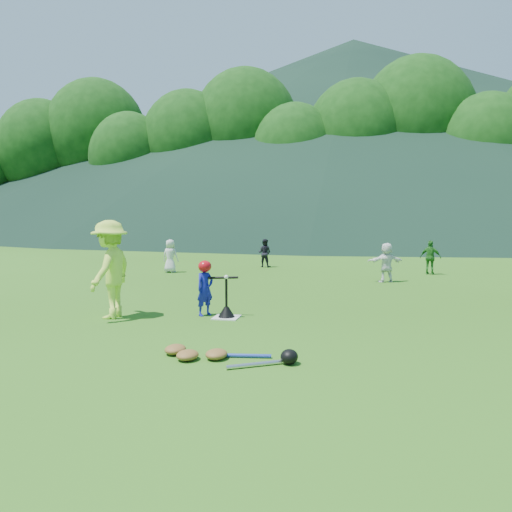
{
  "coord_description": "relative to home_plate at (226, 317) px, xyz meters",
  "views": [
    {
      "loc": [
        2.38,
        -8.48,
        1.88
      ],
      "look_at": [
        0.0,
        2.5,
        0.9
      ],
      "focal_mm": 35.0,
      "sensor_mm": 36.0,
      "label": 1
    }
  ],
  "objects": [
    {
      "name": "adult_coach",
      "position": [
        -2.03,
        -0.41,
        0.86
      ],
      "size": [
        0.66,
        1.13,
        1.75
      ],
      "primitive_type": "imported",
      "rotation": [
        0.0,
        0.0,
        -1.57
      ],
      "color": "#CBF347",
      "rests_on": "ground"
    },
    {
      "name": "batting_tee",
      "position": [
        0.0,
        0.0,
        0.12
      ],
      "size": [
        0.3,
        0.3,
        0.68
      ],
      "color": "black",
      "rests_on": "home_plate"
    },
    {
      "name": "equipment_pile",
      "position": [
        0.55,
        -2.46,
        0.06
      ],
      "size": [
        1.8,
        0.7,
        0.19
      ],
      "color": "olive",
      "rests_on": "ground"
    },
    {
      "name": "tree_line",
      "position": [
        0.2,
        33.83,
        8.2
      ],
      "size": [
        70.04,
        11.4,
        14.82
      ],
      "color": "#382314",
      "rests_on": "ground"
    },
    {
      "name": "fielder_b",
      "position": [
        -0.96,
        8.32,
        0.48
      ],
      "size": [
        0.53,
        0.44,
        0.97
      ],
      "primitive_type": "imported",
      "rotation": [
        0.0,
        0.0,
        2.97
      ],
      "color": "black",
      "rests_on": "ground"
    },
    {
      "name": "batter_gear",
      "position": [
        -0.42,
        0.13,
        0.88
      ],
      "size": [
        0.73,
        0.26,
        0.35
      ],
      "color": "#B60C14",
      "rests_on": "ground"
    },
    {
      "name": "distant_hills",
      "position": [
        -7.63,
        81.81,
        14.97
      ],
      "size": [
        155.0,
        140.0,
        32.0
      ],
      "color": "black",
      "rests_on": "ground"
    },
    {
      "name": "baseball",
      "position": [
        0.0,
        0.0,
        0.73
      ],
      "size": [
        0.08,
        0.08,
        0.08
      ],
      "primitive_type": "sphere",
      "color": "white",
      "rests_on": "batting_tee"
    },
    {
      "name": "fielder_a",
      "position": [
        -3.55,
        6.17,
        0.51
      ],
      "size": [
        0.53,
        0.37,
        1.04
      ],
      "primitive_type": "imported",
      "rotation": [
        0.0,
        0.0,
        3.06
      ],
      "color": "silver",
      "rests_on": "ground"
    },
    {
      "name": "batter_child",
      "position": [
        -0.44,
        0.13,
        0.48
      ],
      "size": [
        0.39,
        0.43,
        0.99
      ],
      "primitive_type": "imported",
      "rotation": [
        0.0,
        0.0,
        1.0
      ],
      "color": "#151990",
      "rests_on": "ground"
    },
    {
      "name": "home_plate",
      "position": [
        0.0,
        0.0,
        0.0
      ],
      "size": [
        0.45,
        0.45,
        0.02
      ],
      "primitive_type": "cube",
      "color": "silver",
      "rests_on": "ground"
    },
    {
      "name": "fielder_d",
      "position": [
        2.99,
        5.37,
        0.53
      ],
      "size": [
        1.04,
        0.68,
        1.07
      ],
      "primitive_type": "imported",
      "rotation": [
        0.0,
        0.0,
        3.54
      ],
      "color": "white",
      "rests_on": "ground"
    },
    {
      "name": "outfield_fence",
      "position": [
        0.0,
        28.0,
        0.69
      ],
      "size": [
        70.07,
        0.08,
        1.33
      ],
      "color": "gray",
      "rests_on": "ground"
    },
    {
      "name": "fielder_c",
      "position": [
        4.37,
        7.39,
        0.51
      ],
      "size": [
        0.65,
        0.4,
        1.04
      ],
      "primitive_type": "imported",
      "rotation": [
        0.0,
        0.0,
        2.89
      ],
      "color": "#256E21",
      "rests_on": "ground"
    },
    {
      "name": "ground",
      "position": [
        0.0,
        0.0,
        -0.01
      ],
      "size": [
        120.0,
        120.0,
        0.0
      ],
      "primitive_type": "plane",
      "color": "#2C5B14",
      "rests_on": "ground"
    }
  ]
}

